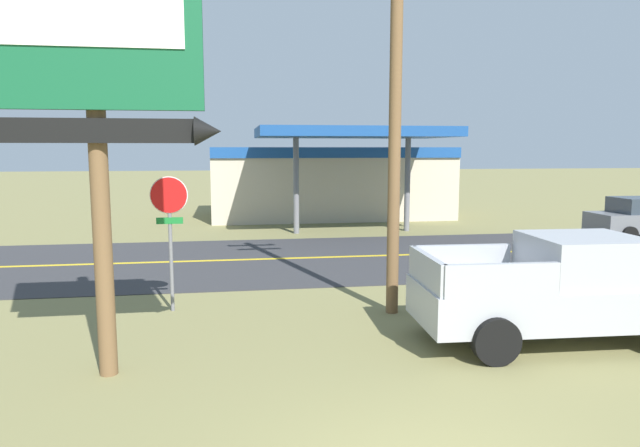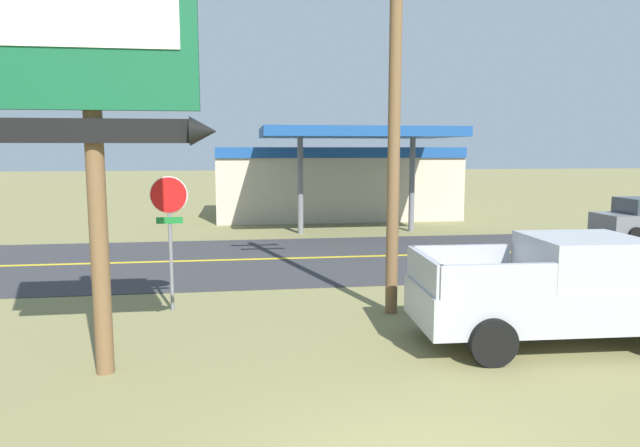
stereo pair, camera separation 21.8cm
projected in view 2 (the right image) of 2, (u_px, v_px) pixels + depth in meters
The scene contains 7 objects.
road_asphalt at pixel (299, 258), 18.45m from camera, with size 140.00×8.00×0.02m, color #333335.
road_centre_line at pixel (299, 258), 18.45m from camera, with size 126.00×0.20×0.01m, color gold.
motel_sign at pixel (92, 63), 8.32m from camera, with size 3.44×0.54×6.98m.
stop_sign at pixel (170, 219), 12.30m from camera, with size 0.80×0.08×2.95m.
utility_pole at pixel (395, 78), 11.74m from camera, with size 1.69×0.26×9.42m.
gas_station at pixel (335, 180), 29.59m from camera, with size 12.00×11.50×4.40m.
pickup_silver_parked_on_lawn at pixel (561, 291), 10.38m from camera, with size 5.28×2.40×1.96m.
Camera 2 is at (-1.83, -5.07, 3.53)m, focal length 32.04 mm.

